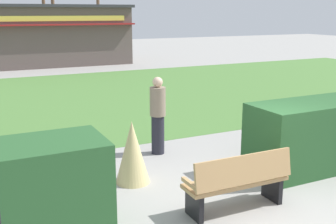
% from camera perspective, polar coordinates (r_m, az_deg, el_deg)
% --- Properties ---
extents(ground_plane, '(80.00, 80.00, 0.00)m').
position_cam_1_polar(ground_plane, '(6.97, 12.76, -12.48)').
color(ground_plane, '#999691').
extents(lawn_patch, '(36.00, 12.00, 0.01)m').
position_cam_1_polar(lawn_patch, '(15.45, -10.53, 2.07)').
color(lawn_patch, '#4C7A38').
rests_on(lawn_patch, ground_plane).
extents(park_bench, '(1.71, 0.54, 0.95)m').
position_cam_1_polar(park_bench, '(6.58, 9.60, -9.37)').
color(park_bench, tan).
rests_on(park_bench, ground_plane).
extents(hedge_left, '(2.32, 1.10, 1.36)m').
position_cam_1_polar(hedge_left, '(5.91, -19.73, -10.63)').
color(hedge_left, '#28562B').
rests_on(hedge_left, ground_plane).
extents(hedge_right, '(2.54, 1.10, 1.35)m').
position_cam_1_polar(hedge_right, '(8.58, 19.10, -3.10)').
color(hedge_right, '#28562B').
rests_on(hedge_right, ground_plane).
extents(ornamental_grass_behind_left, '(0.62, 0.62, 1.05)m').
position_cam_1_polar(ornamental_grass_behind_left, '(8.72, 12.32, -3.40)').
color(ornamental_grass_behind_left, '#D1BC7F').
rests_on(ornamental_grass_behind_left, ground_plane).
extents(ornamental_grass_behind_right, '(0.62, 0.62, 1.15)m').
position_cam_1_polar(ornamental_grass_behind_right, '(7.51, -4.91, -5.51)').
color(ornamental_grass_behind_right, '#D1BC7F').
rests_on(ornamental_grass_behind_right, ground_plane).
extents(food_kiosk, '(10.01, 4.71, 3.43)m').
position_cam_1_polar(food_kiosk, '(25.66, -17.01, 10.08)').
color(food_kiosk, '#594C47').
rests_on(food_kiosk, ground_plane).
extents(person_standing, '(0.34, 0.34, 1.69)m').
position_cam_1_polar(person_standing, '(8.94, -1.41, -0.43)').
color(person_standing, '#23232D').
rests_on(person_standing, ground_plane).
extents(parked_car_center_slot, '(4.36, 2.38, 1.20)m').
position_cam_1_polar(parked_car_center_slot, '(31.93, -17.22, 8.69)').
color(parked_car_center_slot, black).
rests_on(parked_car_center_slot, ground_plane).
extents(tree_left_bg, '(0.91, 0.96, 6.83)m').
position_cam_1_polar(tree_left_bg, '(36.03, -15.46, 13.13)').
color(tree_left_bg, brown).
rests_on(tree_left_bg, ground_plane).
extents(tree_right_bg, '(0.91, 0.96, 7.26)m').
position_cam_1_polar(tree_right_bg, '(37.88, -9.55, 13.75)').
color(tree_right_bg, brown).
rests_on(tree_right_bg, ground_plane).
extents(tree_center_bg, '(0.91, 0.96, 6.97)m').
position_cam_1_polar(tree_center_bg, '(37.75, -16.63, 13.16)').
color(tree_center_bg, brown).
rests_on(tree_center_bg, ground_plane).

